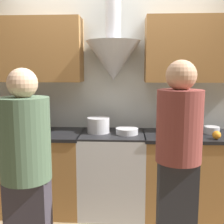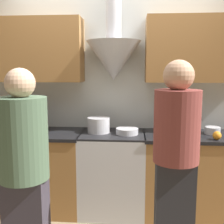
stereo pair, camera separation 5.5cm
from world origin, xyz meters
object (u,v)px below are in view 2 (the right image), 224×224
(wine_bottle_5, at_px, (23,120))
(wine_bottle_6, at_px, (32,121))
(wine_bottle_7, at_px, (40,119))
(saucepan, at_px, (212,130))
(stove_range, at_px, (113,172))
(stock_pot, at_px, (99,125))
(wine_bottle_3, at_px, (6,120))
(mixing_bowl, at_px, (127,131))
(orange_fruit, at_px, (217,136))
(person_foreground_left, at_px, (24,171))
(person_foreground_right, at_px, (175,165))
(wine_bottle_4, at_px, (14,119))

(wine_bottle_5, xyz_separation_m, wine_bottle_6, (0.11, -0.01, -0.00))
(wine_bottle_6, distance_m, wine_bottle_7, 0.10)
(wine_bottle_5, xyz_separation_m, saucepan, (2.10, 0.03, -0.09))
(wine_bottle_6, bearing_deg, wine_bottle_7, 0.18)
(wine_bottle_5, height_order, saucepan, wine_bottle_5)
(wine_bottle_5, bearing_deg, stove_range, -1.31)
(stove_range, height_order, wine_bottle_5, wine_bottle_5)
(wine_bottle_5, distance_m, stock_pot, 0.86)
(wine_bottle_3, height_order, mixing_bowl, wine_bottle_3)
(wine_bottle_6, xyz_separation_m, saucepan, (1.99, 0.04, -0.09))
(wine_bottle_7, height_order, stock_pot, wine_bottle_7)
(wine_bottle_7, bearing_deg, wine_bottle_5, 177.52)
(wine_bottle_3, xyz_separation_m, orange_fruit, (2.26, -0.24, -0.09))
(stove_range, xyz_separation_m, wine_bottle_3, (-1.21, 0.02, 0.57))
(wine_bottle_7, bearing_deg, person_foreground_left, -76.95)
(mixing_bowl, height_order, saucepan, saucepan)
(wine_bottle_3, bearing_deg, stock_pot, -0.02)
(mixing_bowl, bearing_deg, wine_bottle_3, 177.70)
(wine_bottle_5, bearing_deg, orange_fruit, -6.50)
(stove_range, distance_m, saucepan, 1.18)
(wine_bottle_5, bearing_deg, person_foreground_left, -67.99)
(wine_bottle_5, height_order, wine_bottle_6, wine_bottle_6)
(wine_bottle_3, xyz_separation_m, wine_bottle_5, (0.19, 0.00, -0.00))
(person_foreground_left, distance_m, person_foreground_right, 1.06)
(wine_bottle_4, height_order, wine_bottle_5, wine_bottle_4)
(wine_bottle_4, height_order, orange_fruit, wine_bottle_4)
(wine_bottle_5, bearing_deg, person_foreground_right, -35.45)
(wine_bottle_3, height_order, person_foreground_left, person_foreground_left)
(mixing_bowl, bearing_deg, wine_bottle_7, 177.24)
(wine_bottle_4, distance_m, wine_bottle_5, 0.10)
(wine_bottle_4, relative_size, orange_fruit, 3.95)
(person_foreground_left, bearing_deg, mixing_bowl, 58.39)
(mixing_bowl, relative_size, person_foreground_right, 0.14)
(stove_range, bearing_deg, wine_bottle_5, 178.69)
(wine_bottle_5, relative_size, person_foreground_right, 0.19)
(wine_bottle_4, xyz_separation_m, wine_bottle_7, (0.30, 0.02, -0.00))
(wine_bottle_6, distance_m, person_foreground_right, 1.80)
(orange_fruit, xyz_separation_m, person_foreground_left, (-1.59, -0.95, -0.06))
(wine_bottle_4, relative_size, saucepan, 2.01)
(person_foreground_right, bearing_deg, wine_bottle_5, 144.55)
(stock_pot, xyz_separation_m, person_foreground_right, (0.68, -1.09, -0.06))
(person_foreground_right, bearing_deg, wine_bottle_6, 142.81)
(wine_bottle_7, bearing_deg, stove_range, -1.01)
(stove_range, distance_m, wine_bottle_4, 1.25)
(wine_bottle_7, distance_m, mixing_bowl, 0.98)
(wine_bottle_4, bearing_deg, person_foreground_left, -63.83)
(saucepan, distance_m, person_foreground_left, 2.03)
(stove_range, bearing_deg, wine_bottle_7, 178.99)
(wine_bottle_4, relative_size, person_foreground_right, 0.20)
(stove_range, xyz_separation_m, person_foreground_left, (-0.54, -1.16, 0.43))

